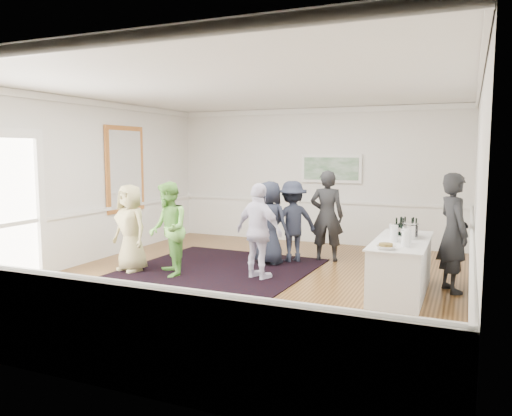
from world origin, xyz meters
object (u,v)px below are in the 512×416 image
at_px(guest_green, 168,229).
at_px(nut_bowl, 386,246).
at_px(bartender, 453,233).
at_px(serving_table, 401,266).
at_px(guest_dark_a, 292,222).
at_px(guest_navy, 269,223).
at_px(ice_bucket, 410,231).
at_px(guest_dark_b, 327,216).
at_px(guest_tan, 130,228).
at_px(guest_lilac, 259,232).

distance_m(guest_green, nut_bowl, 3.79).
bearing_deg(bartender, serving_table, 94.41).
bearing_deg(guest_green, nut_bowl, 43.60).
relative_size(serving_table, guest_dark_a, 1.29).
distance_m(guest_navy, nut_bowl, 3.14).
distance_m(serving_table, guest_dark_a, 2.71).
bearing_deg(ice_bucket, bartender, 22.50).
relative_size(guest_dark_b, ice_bucket, 6.98).
relative_size(guest_tan, ice_bucket, 6.13).
distance_m(bartender, ice_bucket, 0.67).
distance_m(guest_dark_a, guest_dark_b, 0.71).
height_order(guest_green, guest_navy, guest_green).
relative_size(serving_table, nut_bowl, 7.90).
xyz_separation_m(bartender, guest_tan, (-5.43, -0.90, -0.13)).
bearing_deg(guest_tan, ice_bucket, 23.41).
bearing_deg(guest_lilac, bartender, -152.68).
height_order(ice_bucket, nut_bowl, ice_bucket).
distance_m(serving_table, nut_bowl, 0.95).
distance_m(guest_tan, nut_bowl, 4.61).
xyz_separation_m(guest_tan, guest_dark_a, (2.45, 1.90, 0.01)).
xyz_separation_m(ice_bucket, nut_bowl, (-0.21, -1.01, -0.08)).
relative_size(serving_table, guest_lilac, 1.26).
xyz_separation_m(guest_lilac, ice_bucket, (2.45, 0.24, 0.13)).
distance_m(guest_tan, guest_navy, 2.61).
relative_size(guest_navy, ice_bucket, 6.23).
distance_m(guest_green, guest_dark_a, 2.51).
xyz_separation_m(guest_green, ice_bucket, (3.99, 0.66, 0.12)).
distance_m(guest_dark_b, guest_navy, 1.19).
bearing_deg(guest_navy, serving_table, 168.82).
height_order(guest_green, ice_bucket, guest_green).
xyz_separation_m(guest_lilac, guest_navy, (-0.26, 1.13, -0.02)).
xyz_separation_m(guest_green, guest_dark_b, (2.23, 2.28, 0.08)).
xyz_separation_m(bartender, nut_bowl, (-0.83, -1.27, -0.05)).
relative_size(guest_tan, guest_green, 0.96).
bearing_deg(nut_bowl, guest_lilac, 160.82).
bearing_deg(serving_table, guest_green, -172.98).
height_order(bartender, guest_green, bartender).
height_order(guest_navy, nut_bowl, guest_navy).
height_order(serving_table, guest_tan, guest_tan).
height_order(guest_dark_b, nut_bowl, guest_dark_b).
bearing_deg(guest_dark_b, bartender, 141.39).
relative_size(guest_tan, nut_bowl, 6.07).
xyz_separation_m(guest_tan, guest_dark_b, (3.05, 2.26, 0.11)).
bearing_deg(guest_dark_a, serving_table, 107.91).
xyz_separation_m(serving_table, guest_navy, (-2.61, 1.07, 0.39)).
bearing_deg(bartender, guest_green, 74.26).
xyz_separation_m(bartender, guest_green, (-4.61, -0.92, -0.10)).
xyz_separation_m(bartender, guest_dark_b, (-2.38, 1.36, -0.02)).
bearing_deg(guest_green, guest_tan, -132.24).
relative_size(bartender, guest_dark_b, 1.03).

